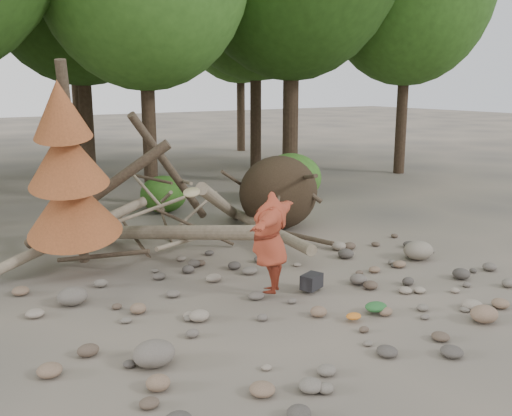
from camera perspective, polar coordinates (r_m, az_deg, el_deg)
ground at (r=10.71m, az=4.09°, el=-8.86°), size 120.00×120.00×0.00m
deadfall_pile at (r=14.89m, az=0.58°, el=1.13°), size 8.55×5.24×3.30m
dead_conifer at (r=11.82m, az=-18.24°, el=3.20°), size 2.06×2.16×4.35m
bush_mid at (r=17.48m, az=-9.24°, el=1.37°), size 1.40×1.40×1.12m
bush_right at (r=18.83m, az=3.53°, el=3.05°), size 2.00×2.00×1.60m
frisbee_thrower at (r=10.41m, az=1.38°, el=-3.47°), size 3.08×1.99×2.24m
backpack at (r=10.95m, az=5.58°, el=-7.61°), size 0.49×0.41×0.28m
cloth_green at (r=10.14m, az=11.90°, el=-9.90°), size 0.40×0.33×0.15m
cloth_orange at (r=9.77m, az=9.73°, el=-10.88°), size 0.27×0.22×0.10m
boulder_front_left at (r=8.35m, az=-10.17°, el=-14.13°), size 0.60×0.54×0.36m
boulder_front_right at (r=10.31m, az=21.86°, el=-9.80°), size 0.47×0.43×0.28m
boulder_mid_right at (r=13.29m, az=15.93°, el=-4.09°), size 0.69×0.62×0.41m
boulder_mid_left at (r=10.78m, az=-17.89°, el=-8.40°), size 0.53×0.48×0.32m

